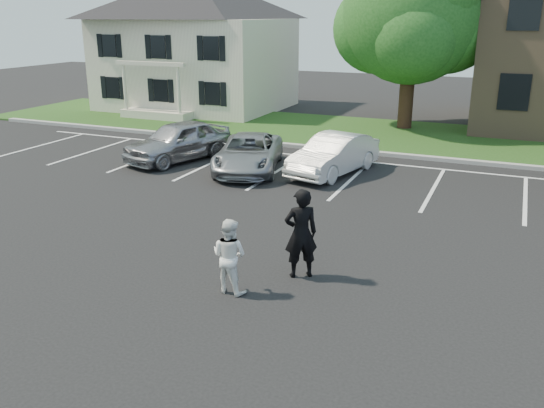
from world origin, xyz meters
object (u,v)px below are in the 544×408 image
object	(u,v)px
man_white_shirt	(229,256)
car_silver_west	(178,141)
car_silver_minivan	(248,153)
car_white_sedan	(334,155)
tree	(414,17)
house	(196,43)
man_black_suit	(301,233)

from	to	relation	value
man_white_shirt	car_silver_west	bearing A→B (deg)	-45.67
man_white_shirt	car_silver_minivan	xyz separation A→B (m)	(-3.81, 8.95, -0.15)
car_silver_minivan	car_white_sedan	world-z (taller)	car_white_sedan
tree	man_white_shirt	bearing A→B (deg)	-90.06
tree	car_silver_west	xyz separation A→B (m)	(-7.00, -10.07, -4.58)
car_silver_minivan	tree	bearing A→B (deg)	53.15
man_white_shirt	car_white_sedan	distance (m)	9.74
house	car_white_sedan	xyz separation A→B (m)	(12.18, -11.44, -3.13)
car_silver_minivan	car_white_sedan	bearing A→B (deg)	-2.40
man_black_suit	man_white_shirt	bearing A→B (deg)	14.45
man_black_suit	car_silver_west	bearing A→B (deg)	-79.19
car_silver_minivan	car_white_sedan	xyz separation A→B (m)	(3.01, 0.76, 0.06)
man_white_shirt	car_white_sedan	xyz separation A→B (m)	(-0.80, 9.71, -0.09)
car_silver_west	car_silver_minivan	bearing A→B (deg)	12.26
house	car_white_sedan	distance (m)	17.00
car_silver_west	house	bearing A→B (deg)	134.41
man_black_suit	car_silver_minivan	xyz separation A→B (m)	(-4.90, 7.70, -0.36)
man_black_suit	car_silver_west	distance (m)	11.36
tree	man_black_suit	bearing A→B (deg)	-86.61
tree	car_silver_minivan	xyz separation A→B (m)	(-3.83, -10.37, -4.70)
tree	car_white_sedan	distance (m)	10.71
tree	car_silver_minivan	size ratio (longest dim) A/B	1.89
tree	car_silver_west	world-z (taller)	tree
man_black_suit	man_white_shirt	world-z (taller)	man_black_suit
car_white_sedan	man_white_shirt	bearing A→B (deg)	-71.60
tree	man_black_suit	distance (m)	18.62
house	man_white_shirt	size ratio (longest dim) A/B	6.47
house	man_white_shirt	xyz separation A→B (m)	(12.98, -21.15, -3.03)
house	man_black_suit	world-z (taller)	house
house	tree	world-z (taller)	tree
car_silver_west	car_white_sedan	bearing A→B (deg)	21.92
house	man_black_suit	size ratio (longest dim) A/B	5.13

